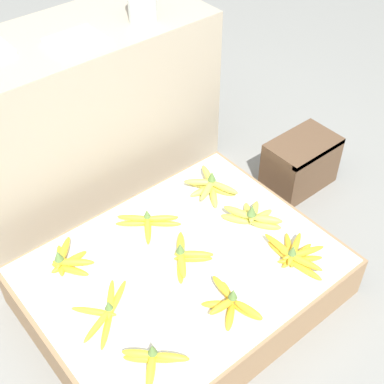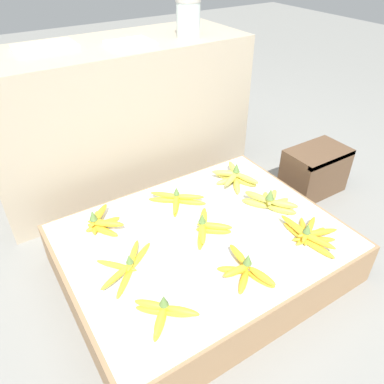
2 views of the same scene
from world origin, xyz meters
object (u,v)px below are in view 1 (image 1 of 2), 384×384
Objects in this scene: banana_bunch_front_midright at (295,255)px; glass_jar at (142,0)px; banana_bunch_middle_midleft at (185,256)px; foam_tray_white at (75,41)px; wooden_crate at (300,163)px; banana_bunch_back_midleft at (148,223)px; banana_bunch_front_left at (154,361)px; banana_bunch_middle_left at (106,312)px; banana_bunch_middle_midright at (253,216)px; banana_bunch_back_left at (67,261)px; banana_bunch_back_midright at (210,186)px; banana_bunch_front_midleft at (231,303)px.

banana_bunch_front_midright is 1.55× the size of glass_jar.
foam_tray_white reaches higher than banana_bunch_middle_midleft.
banana_bunch_middle_midleft reaches higher than banana_bunch_front_midright.
banana_bunch_middle_midleft is (-0.82, -0.16, 0.10)m from wooden_crate.
glass_jar reaches higher than banana_bunch_back_midleft.
banana_bunch_middle_left is (-0.01, 0.25, -0.01)m from banana_bunch_front_left.
glass_jar reaches higher than banana_bunch_middle_midright.
banana_bunch_front_midright is 1.27× the size of banana_bunch_back_midleft.
wooden_crate is 0.66m from banana_bunch_front_midright.
banana_bunch_back_midright is (0.67, -0.03, 0.00)m from banana_bunch_back_left.
banana_bunch_front_midleft is 1.22m from glass_jar.
banana_bunch_middle_midright is 0.96m from foam_tray_white.
wooden_crate is 1.60× the size of banana_bunch_back_left.
wooden_crate is 1.02m from glass_jar.
wooden_crate is at bearing 19.30° from banana_bunch_middle_midright.
banana_bunch_middle_midright is (0.34, 0.25, 0.00)m from banana_bunch_front_midleft.
banana_bunch_back_midright is at bearing 36.84° from banana_bunch_front_left.
banana_bunch_back_midright is (0.01, 0.48, 0.00)m from banana_bunch_front_midright.
foam_tray_white reaches higher than banana_bunch_front_midleft.
banana_bunch_front_midright is at bearing -90.70° from banana_bunch_back_midright.
banana_bunch_back_left is 0.87× the size of banana_bunch_back_midright.
glass_jar is 0.88× the size of foam_tray_white.
foam_tray_white is at bearing 177.69° from glass_jar.
banana_bunch_back_midright is at bearing 92.43° from banana_bunch_middle_midright.
banana_bunch_middle_midleft is 0.39m from banana_bunch_back_midright.
foam_tray_white is (-0.26, 0.50, 0.54)m from banana_bunch_back_midright.
glass_jar is at bearing 62.74° from banana_bunch_middle_midleft.
banana_bunch_front_midleft and banana_bunch_middle_midleft have the same top height.
banana_bunch_back_midright reaches higher than banana_bunch_middle_midleft.
wooden_crate is at bearing -36.94° from foam_tray_white.
banana_bunch_front_midright is (0.33, 0.01, -0.00)m from banana_bunch_front_midleft.
banana_bunch_front_midleft is 0.62m from banana_bunch_back_left.
banana_bunch_back_left reaches higher than banana_bunch_middle_midleft.
banana_bunch_middle_midright is (0.33, -0.01, 0.00)m from banana_bunch_middle_midleft.
banana_bunch_back_midright is at bearing -2.28° from banana_bunch_back_left.
wooden_crate is 1.53× the size of banana_bunch_back_midleft.
banana_bunch_front_left is at bearing -141.97° from banana_bunch_middle_midleft.
foam_tray_white reaches higher than banana_bunch_back_left.
banana_bunch_middle_midleft is at bearing -169.11° from wooden_crate.
banana_bunch_front_midright is 1.35× the size of banana_bunch_middle_midleft.
banana_bunch_back_left is 0.96× the size of banana_bunch_back_midleft.
banana_bunch_middle_midleft is at bearing 2.58° from banana_bunch_middle_left.
banana_bunch_middle_left is 1.18× the size of banana_bunch_middle_midright.
wooden_crate is 0.84m from banana_bunch_middle_midleft.
banana_bunch_back_midleft is 0.88m from glass_jar.
glass_jar is at bearing 54.17° from banana_bunch_front_left.
banana_bunch_back_midright is (-0.01, 0.24, -0.00)m from banana_bunch_middle_midright.
banana_bunch_back_midleft is (-0.32, 0.48, -0.00)m from banana_bunch_front_midright.
banana_bunch_back_midright is (0.68, 0.25, 0.01)m from banana_bunch_middle_left.
banana_bunch_back_midright reaches higher than banana_bunch_back_midleft.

